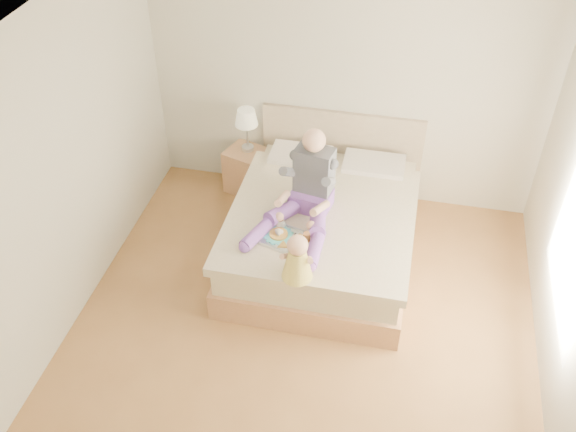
% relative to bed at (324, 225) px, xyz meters
% --- Properties ---
extents(room, '(4.02, 4.22, 2.71)m').
position_rel_bed_xyz_m(room, '(0.08, -1.08, 1.19)').
color(room, brown).
rests_on(room, ground).
extents(bed, '(1.70, 2.18, 1.00)m').
position_rel_bed_xyz_m(bed, '(0.00, 0.00, 0.00)').
color(bed, '#A5754D').
rests_on(bed, ground).
extents(nightstand, '(0.51, 0.48, 0.51)m').
position_rel_bed_xyz_m(nightstand, '(-1.00, 0.80, -0.06)').
color(nightstand, '#A5754D').
rests_on(nightstand, ground).
extents(lamp, '(0.24, 0.24, 0.49)m').
position_rel_bed_xyz_m(lamp, '(-0.99, 0.83, 0.56)').
color(lamp, silver).
rests_on(lamp, nightstand).
extents(adult, '(0.72, 1.08, 0.85)m').
position_rel_bed_xyz_m(adult, '(-0.14, -0.23, 0.54)').
color(adult, '#6A3D99').
rests_on(adult, bed).
extents(tray, '(0.49, 0.43, 0.12)m').
position_rel_bed_xyz_m(tray, '(-0.24, -0.61, 0.32)').
color(tray, silver).
rests_on(tray, bed).
extents(baby, '(0.29, 0.38, 0.43)m').
position_rel_bed_xyz_m(baby, '(-0.06, -1.02, 0.47)').
color(baby, gold).
rests_on(baby, bed).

